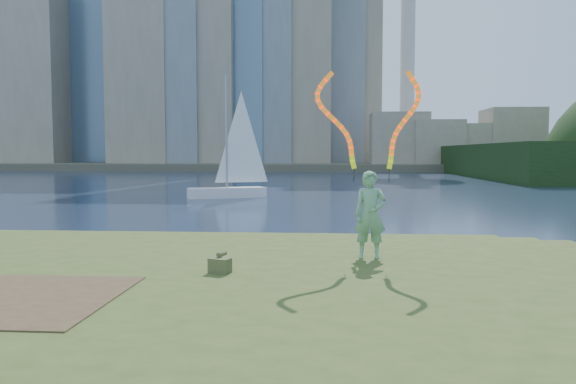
{
  "coord_description": "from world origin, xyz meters",
  "views": [
    {
      "loc": [
        2.57,
        -11.13,
        2.98
      ],
      "look_at": [
        1.7,
        1.0,
        2.13
      ],
      "focal_mm": 35.0,
      "sensor_mm": 36.0,
      "label": 1
    }
  ],
  "objects": [
    {
      "name": "ground",
      "position": [
        0.0,
        0.0,
        0.0
      ],
      "size": [
        320.0,
        320.0,
        0.0
      ],
      "primitive_type": "plane",
      "color": "#1A2741",
      "rests_on": "ground"
    },
    {
      "name": "woman_with_ribbons",
      "position": [
        3.45,
        0.5,
        2.19
      ],
      "size": [
        2.12,
        0.44,
        4.17
      ],
      "rotation": [
        0.0,
        0.0,
        -0.01
      ],
      "color": "#1D7434",
      "rests_on": "grassy_knoll"
    },
    {
      "name": "far_shore",
      "position": [
        0.0,
        95.0,
        0.6
      ],
      "size": [
        320.0,
        40.0,
        1.2
      ],
      "primitive_type": "cube",
      "color": "#514C3B",
      "rests_on": "ground"
    },
    {
      "name": "grassy_knoll",
      "position": [
        0.0,
        -2.3,
        0.34
      ],
      "size": [
        20.0,
        18.0,
        0.8
      ],
      "color": "#3B4C1B",
      "rests_on": "ground"
    },
    {
      "name": "sailboat",
      "position": [
        -3.91,
        25.83,
        1.4
      ],
      "size": [
        5.29,
        3.46,
        8.15
      ],
      "rotation": [
        0.0,
        0.0,
        0.4
      ],
      "color": "white",
      "rests_on": "ground"
    },
    {
      "name": "dirt_patch",
      "position": [
        -2.2,
        -3.2,
        0.81
      ],
      "size": [
        3.2,
        3.0,
        0.02
      ],
      "primitive_type": "cube",
      "color": "#47331E",
      "rests_on": "grassy_knoll"
    },
    {
      "name": "canvas_bag",
      "position": [
        0.61,
        -1.16,
        0.95
      ],
      "size": [
        0.44,
        0.49,
        0.36
      ],
      "rotation": [
        0.0,
        0.0,
        -0.35
      ],
      "color": "#4A502C",
      "rests_on": "grassy_knoll"
    }
  ]
}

